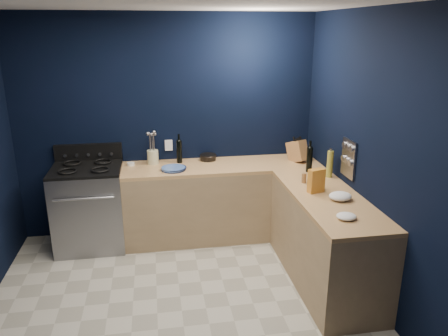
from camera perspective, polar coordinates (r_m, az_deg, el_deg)
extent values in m
cube|color=#B7B1A0|center=(4.12, -5.56, -18.31)|extent=(3.50, 3.50, 0.02)
cube|color=silver|center=(3.33, -7.01, 21.12)|extent=(3.50, 3.50, 0.02)
cube|color=black|center=(5.20, -7.40, 5.40)|extent=(3.50, 0.02, 2.60)
cube|color=black|center=(4.00, 19.86, 0.60)|extent=(0.02, 3.50, 2.60)
cube|color=black|center=(1.93, -2.81, -17.67)|extent=(3.50, 0.02, 2.60)
cube|color=#9F815C|center=(5.21, -0.24, -4.48)|extent=(2.30, 0.63, 0.86)
cube|color=olive|center=(5.05, -0.25, 0.24)|extent=(2.30, 0.63, 0.04)
cube|color=#9F815C|center=(4.42, 13.13, -9.32)|extent=(0.63, 1.67, 0.86)
cube|color=olive|center=(4.23, 13.56, -3.89)|extent=(0.63, 1.67, 0.04)
cube|color=gray|center=(5.18, -17.23, -5.10)|extent=(0.76, 0.66, 0.92)
cube|color=black|center=(4.90, -17.66, -6.63)|extent=(0.59, 0.02, 0.42)
cube|color=black|center=(5.02, -17.72, -0.10)|extent=(0.76, 0.66, 0.03)
cube|color=black|center=(5.28, -17.41, 1.98)|extent=(0.76, 0.06, 0.20)
cube|color=gray|center=(4.48, 16.09, 1.20)|extent=(0.02, 0.28, 0.38)
cube|color=white|center=(5.23, -7.30, 2.99)|extent=(0.09, 0.02, 0.13)
cylinder|color=#3464AA|center=(4.88, -6.68, -0.08)|extent=(0.35, 0.35, 0.03)
cylinder|color=white|center=(5.13, -12.17, 0.52)|extent=(0.10, 0.10, 0.03)
cylinder|color=beige|center=(5.12, -9.35, 1.44)|extent=(0.14, 0.14, 0.16)
cylinder|color=black|center=(5.11, -5.92, 2.14)|extent=(0.08, 0.08, 0.26)
cylinder|color=black|center=(5.21, -2.11, 1.42)|extent=(0.25, 0.25, 0.07)
cube|color=#976434|center=(5.23, 9.63, 2.21)|extent=(0.25, 0.31, 0.30)
cylinder|color=black|center=(4.85, 11.18, 1.07)|extent=(0.09, 0.09, 0.27)
cylinder|color=olive|center=(4.72, 13.77, 0.51)|extent=(0.08, 0.08, 0.29)
cylinder|color=olive|center=(4.52, 10.48, -1.31)|extent=(0.05, 0.05, 0.10)
cylinder|color=olive|center=(4.39, 12.43, -2.10)|extent=(0.06, 0.06, 0.09)
cube|color=#AC2A18|center=(4.27, 12.06, -1.64)|extent=(0.17, 0.12, 0.23)
ellipsoid|color=white|center=(4.15, 15.07, -3.61)|extent=(0.24, 0.22, 0.07)
ellipsoid|color=white|center=(3.77, 15.81, -6.13)|extent=(0.20, 0.19, 0.05)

